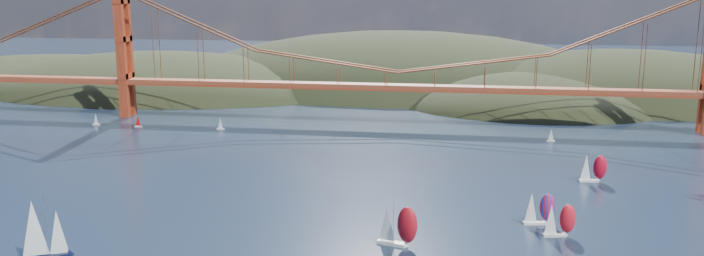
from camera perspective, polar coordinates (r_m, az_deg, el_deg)
name	(u,v)px	position (r m, az deg, el deg)	size (l,w,h in m)	color
headlands	(496,114)	(384.94, 11.86, 1.13)	(725.00, 225.00, 96.00)	black
bridge	(394,47)	(282.35, 3.54, 6.74)	(552.00, 12.00, 55.00)	#943E22
sloop_navy	(41,231)	(158.84, -24.44, -7.79)	(10.07, 8.23, 14.68)	black
racer_0	(397,224)	(153.41, 3.73, -7.97)	(9.53, 5.73, 10.68)	white
racer_1	(559,219)	(165.80, 16.82, -7.29)	(7.76, 4.22, 8.70)	silver
racer_5	(593,168)	(213.76, 19.37, -3.14)	(8.10, 3.97, 9.12)	silver
racer_rwb	(539,208)	(172.51, 15.27, -6.43)	(7.85, 3.99, 8.82)	white
distant_boat_1	(96,119)	(303.81, -20.52, 0.69)	(3.00, 2.00, 4.70)	silver
distant_boat_2	(138,121)	(293.84, -17.36, 0.55)	(3.00, 2.00, 4.70)	silver
distant_boat_3	(220,124)	(280.56, -10.89, 0.36)	(3.00, 2.00, 4.70)	silver
distant_boat_8	(551,135)	(264.59, 16.21, -0.58)	(3.00, 2.00, 4.70)	silver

